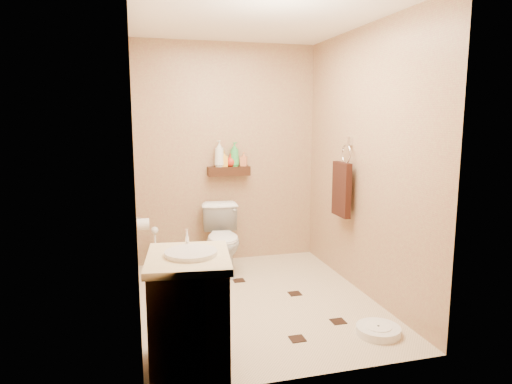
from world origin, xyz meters
name	(u,v)px	position (x,y,z in m)	size (l,w,h in m)	color
ground	(257,300)	(0.00, 0.00, 0.00)	(2.50, 2.50, 0.00)	beige
wall_back	(227,154)	(0.00, 1.25, 1.20)	(2.00, 0.04, 2.40)	tan
wall_front	(313,187)	(0.00, -1.25, 1.20)	(2.00, 0.04, 2.40)	tan
wall_left	(134,169)	(-1.00, 0.00, 1.20)	(0.04, 2.50, 2.40)	tan
wall_right	(364,162)	(1.00, 0.00, 1.20)	(0.04, 2.50, 2.40)	tan
ceiling	(257,16)	(0.00, 0.00, 2.40)	(2.00, 2.50, 0.02)	white
wall_shelf	(229,171)	(0.00, 1.17, 1.02)	(0.46, 0.14, 0.10)	#3C1E10
floor_accents	(259,304)	(0.00, -0.09, 0.00)	(1.21, 1.40, 0.01)	black
toilet	(223,239)	(-0.14, 0.83, 0.35)	(0.39, 0.68, 0.69)	white
vanity	(190,311)	(-0.70, -0.95, 0.39)	(0.58, 0.68, 0.87)	brown
bathroom_scale	(378,330)	(0.71, -0.86, 0.03)	(0.42, 0.42, 0.07)	white
toilet_brush	(156,255)	(-0.82, 1.07, 0.16)	(0.11, 0.11, 0.47)	#18615C
towel_ring	(342,187)	(0.91, 0.25, 0.95)	(0.12, 0.30, 0.76)	silver
toilet_paper	(143,224)	(-0.94, 0.65, 0.60)	(0.12, 0.11, 0.12)	white
bottle_a	(219,154)	(-0.10, 1.17, 1.21)	(0.11, 0.11, 0.29)	silver
bottle_b	(224,159)	(-0.05, 1.17, 1.16)	(0.08, 0.08, 0.17)	yellow
bottle_c	(231,160)	(0.03, 1.17, 1.14)	(0.11, 0.11, 0.14)	red
bottle_d	(235,154)	(0.07, 1.17, 1.20)	(0.10, 0.10, 0.26)	green
bottle_e	(244,159)	(0.17, 1.17, 1.15)	(0.07, 0.07, 0.16)	#D27146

